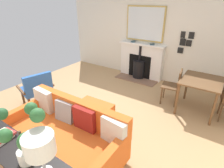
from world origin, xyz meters
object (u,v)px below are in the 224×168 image
Objects in this scene: fireplace at (140,63)px; console_table at (11,151)px; armchair_accent at (37,87)px; mantel_bowl_far at (152,44)px; dining_chair_near_fireplace at (175,84)px; mantel_bowl_near at (133,41)px; table_lamp_far_end at (40,146)px; ottoman at (92,113)px; book_stack at (1,137)px; dining_table at (201,85)px; sofa at (66,134)px; potted_plant at (25,134)px.

console_table is at bearing 5.60° from fireplace.
armchair_accent is 0.48× the size of console_table.
dining_chair_near_fireplace is at bearing 45.56° from mantel_bowl_far.
mantel_bowl_far is 3.28m from armchair_accent.
mantel_bowl_near is 0.31× the size of table_lamp_far_end.
ottoman is at bearing -153.19° from table_lamp_far_end.
book_stack is 0.31× the size of dining_table.
fireplace is 4.28m from book_stack.
sofa is 2.13× the size of dining_table.
armchair_accent is 0.98× the size of dining_chair_near_fireplace.
potted_plant is at bearing 20.33° from ottoman.
book_stack is (-0.00, -0.80, -0.30)m from table_lamp_far_end.
mantel_bowl_far is (0.00, 0.61, -0.00)m from mantel_bowl_near.
fireplace is 0.69m from mantel_bowl_near.
sofa is 1.20m from potted_plant.
fireplace is 3.07m from armchair_accent.
fireplace is at bearing -168.79° from potted_plant.
dining_table is 0.55m from dining_chair_near_fireplace.
table_lamp_far_end is (0.81, 0.65, 0.77)m from sofa.
sofa is 4.31× the size of table_lamp_far_end.
armchair_accent is at bearing -27.84° from mantel_bowl_far.
sofa is at bearing 1.72° from mantel_bowl_far.
fireplace is 1.68× the size of dining_chair_near_fireplace.
dining_chair_near_fireplace is at bearing 171.19° from potted_plant.
fireplace is at bearing -174.40° from console_table.
mantel_bowl_near is 2.46m from dining_table.
mantel_bowl_near is 4.50m from table_lamp_far_end.
console_table is at bearing -90.00° from table_lamp_far_end.
book_stack is (-0.00, -0.15, 0.13)m from console_table.
mantel_bowl_near is 0.19× the size of ottoman.
mantel_bowl_far is 2.79m from ottoman.
mantel_bowl_far reaches higher than ottoman.
console_table is 0.20m from book_stack.
book_stack is 0.34× the size of dining_chair_near_fireplace.
fireplace is at bearing -174.73° from ottoman.
armchair_accent is at bearing -59.41° from dining_table.
mantel_bowl_far is 3.56m from sofa.
mantel_bowl_far is 1.93m from dining_table.
table_lamp_far_end is (0.00, 0.65, 0.43)m from console_table.
table_lamp_far_end is at bearing 57.47° from armchair_accent.
fireplace is 10.21× the size of mantel_bowl_far.
mantel_bowl_far is 0.23× the size of potted_plant.
book_stack is (4.28, -0.05, -0.27)m from mantel_bowl_far.
armchair_accent is at bearing -125.18° from potted_plant.
mantel_bowl_far is 1.57m from dining_chair_near_fireplace.
armchair_accent is 1.87× the size of table_lamp_far_end.
armchair_accent is (2.83, -1.19, -0.00)m from fireplace.
mantel_bowl_near is (-0.02, -0.30, 0.62)m from fireplace.
mantel_bowl_near is 3.05m from armchair_accent.
potted_plant reaches higher than sofa.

